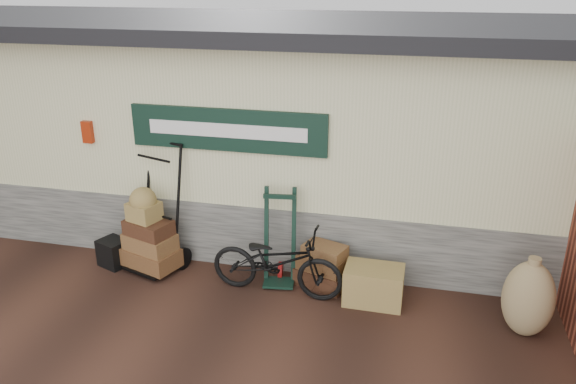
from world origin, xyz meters
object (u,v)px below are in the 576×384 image
object	(u,v)px
porter_trolley	(158,206)
bicycle	(277,258)
suitcase_stack	(323,265)
wicker_hamper	(374,285)
green_barrow	(280,237)
black_trunk	(114,253)

from	to	relation	value
porter_trolley	bicycle	bearing A→B (deg)	7.26
suitcase_stack	wicker_hamper	xyz separation A→B (m)	(0.69, -0.26, -0.06)
green_barrow	wicker_hamper	xyz separation A→B (m)	(1.25, -0.22, -0.41)
green_barrow	black_trunk	xyz separation A→B (m)	(-2.36, -0.11, -0.45)
porter_trolley	suitcase_stack	bearing A→B (deg)	18.26
porter_trolley	black_trunk	distance (m)	0.97
suitcase_stack	bicycle	distance (m)	0.66
suitcase_stack	wicker_hamper	size ratio (longest dim) A/B	0.92
bicycle	porter_trolley	bearing A→B (deg)	81.64
black_trunk	porter_trolley	bearing A→B (deg)	14.57
black_trunk	bicycle	bearing A→B (deg)	-4.42
porter_trolley	green_barrow	distance (m)	1.73
wicker_hamper	bicycle	distance (m)	1.24
porter_trolley	suitcase_stack	size ratio (longest dim) A/B	2.71
black_trunk	green_barrow	bearing A→B (deg)	2.68
green_barrow	wicker_hamper	distance (m)	1.33
suitcase_stack	wicker_hamper	bearing A→B (deg)	-20.79
suitcase_stack	bicycle	size ratio (longest dim) A/B	0.39
porter_trolley	black_trunk	size ratio (longest dim) A/B	4.72
bicycle	black_trunk	bearing A→B (deg)	88.68
green_barrow	bicycle	xyz separation A→B (m)	(0.04, -0.30, -0.15)
porter_trolley	wicker_hamper	xyz separation A→B (m)	(2.95, -0.28, -0.66)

